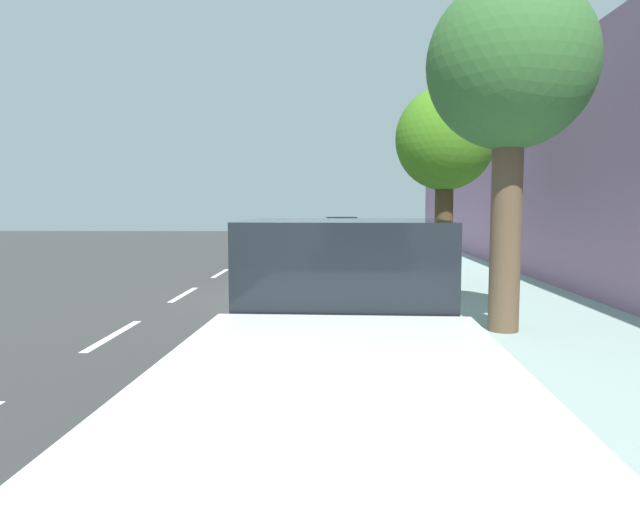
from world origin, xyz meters
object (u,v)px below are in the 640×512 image
parked_sedan_grey_mid (337,263)px  parked_pickup_white_second (343,365)px  bicycle_at_curb (371,284)px  parked_sedan_red_far (345,243)px  parked_sedan_dark_blue_farthest (341,231)px  street_tree_near_cyclist (510,71)px  cyclist_with_backpack (383,255)px  street_tree_mid_block (445,142)px

parked_sedan_grey_mid → parked_pickup_white_second: bearing=-89.8°
parked_sedan_grey_mid → bicycle_at_curb: parked_sedan_grey_mid is taller
parked_pickup_white_second → parked_sedan_red_far: bearing=89.1°
parked_sedan_dark_blue_farthest → parked_sedan_grey_mid: bearing=-90.7°
street_tree_near_cyclist → parked_pickup_white_second: bearing=-118.7°
parked_pickup_white_second → parked_sedan_red_far: size_ratio=1.20×
parked_sedan_grey_mid → parked_sedan_dark_blue_farthest: same height
cyclist_with_backpack → street_tree_near_cyclist: size_ratio=0.33×
bicycle_at_curb → street_tree_mid_block: bearing=36.7°
parked_sedan_dark_blue_farthest → street_tree_near_cyclist: (2.35, -20.98, 3.32)m
parked_sedan_dark_blue_farthest → cyclist_with_backpack: cyclist_with_backpack is taller
parked_sedan_red_far → street_tree_mid_block: bearing=-71.2°
bicycle_at_curb → street_tree_near_cyclist: (1.83, -3.66, 3.71)m
parked_pickup_white_second → bicycle_at_curb: (0.70, 8.27, -0.54)m
bicycle_at_curb → cyclist_with_backpack: bearing=-64.3°
parked_pickup_white_second → bicycle_at_curb: size_ratio=3.31×
parked_sedan_red_far → street_tree_near_cyclist: (2.29, -11.75, 3.32)m
street_tree_near_cyclist → parked_sedan_red_far: bearing=101.0°
parked_sedan_grey_mid → parked_sedan_red_far: 7.35m
parked_sedan_red_far → bicycle_at_curb: bearing=-86.8°
parked_sedan_red_far → parked_sedan_dark_blue_farthest: bearing=90.4°
street_tree_near_cyclist → street_tree_mid_block: bearing=90.0°
parked_sedan_red_far → cyclist_with_backpack: (0.68, -8.55, 0.30)m
parked_sedan_dark_blue_farthest → street_tree_mid_block: 16.38m
parked_sedan_dark_blue_farthest → bicycle_at_curb: (0.52, -17.32, -0.39)m
parked_pickup_white_second → parked_sedan_grey_mid: size_ratio=1.21×
parked_sedan_grey_mid → parked_sedan_dark_blue_farthest: 16.58m
bicycle_at_curb → street_tree_near_cyclist: bearing=-63.4°
parked_sedan_dark_blue_farthest → street_tree_near_cyclist: bearing=-83.6°
bicycle_at_curb → cyclist_with_backpack: size_ratio=0.94×
parked_sedan_dark_blue_farthest → cyclist_with_backpack: size_ratio=2.60×
parked_sedan_grey_mid → parked_sedan_red_far: bearing=87.9°
parked_sedan_grey_mid → bicycle_at_curb: bearing=-45.5°
parked_sedan_grey_mid → parked_sedan_red_far: size_ratio=1.00×
parked_sedan_red_far → street_tree_near_cyclist: 12.42m
street_tree_near_cyclist → parked_sedan_dark_blue_farthest: bearing=96.4°
parked_sedan_grey_mid → parked_sedan_red_far: same height
parked_sedan_red_far → street_tree_near_cyclist: street_tree_near_cyclist is taller
street_tree_near_cyclist → parked_sedan_grey_mid: bearing=120.2°
cyclist_with_backpack → street_tree_near_cyclist: 4.68m
parked_sedan_red_far → bicycle_at_curb: (0.46, -8.09, -0.39)m
parked_pickup_white_second → parked_sedan_grey_mid: 9.02m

